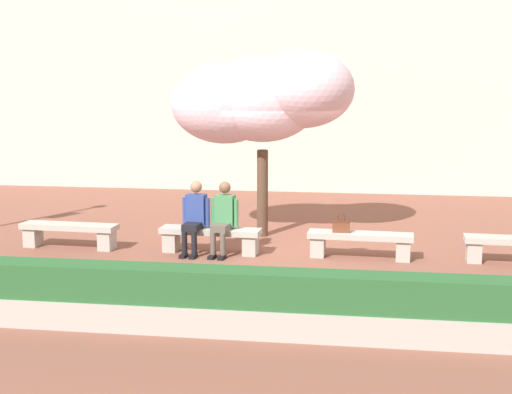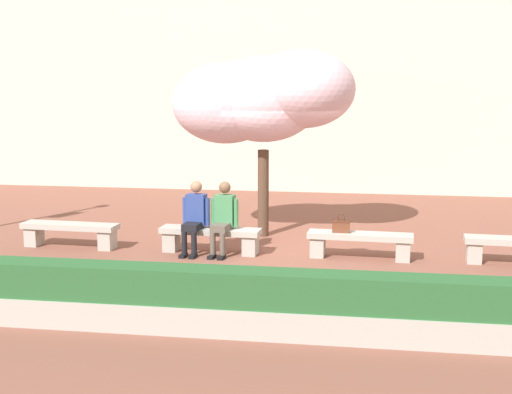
{
  "view_description": "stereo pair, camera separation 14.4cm",
  "coord_description": "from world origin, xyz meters",
  "px_view_note": "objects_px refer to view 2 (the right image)",
  "views": [
    {
      "loc": [
        1.3,
        -12.17,
        3.07
      ],
      "look_at": [
        -0.53,
        0.2,
        1.0
      ],
      "focal_mm": 50.0,
      "sensor_mm": 36.0,
      "label": 1
    },
    {
      "loc": [
        1.44,
        -12.15,
        3.07
      ],
      "look_at": [
        -0.53,
        0.2,
        1.0
      ],
      "focal_mm": 50.0,
      "sensor_mm": 36.0,
      "label": 2
    }
  ],
  "objects_px": {
    "stone_bench_west_end": "(70,231)",
    "stone_bench_near_west": "(210,236)",
    "handbag": "(341,225)",
    "stone_bench_center": "(360,241)",
    "person_seated_left": "(195,215)",
    "person_seated_right": "(223,215)",
    "cherry_tree_main": "(264,98)"
  },
  "relations": [
    {
      "from": "stone_bench_west_end",
      "to": "cherry_tree_main",
      "type": "distance_m",
      "value": 4.45
    },
    {
      "from": "person_seated_left",
      "to": "stone_bench_near_west",
      "type": "bearing_deg",
      "value": 11.26
    },
    {
      "from": "handbag",
      "to": "cherry_tree_main",
      "type": "xyz_separation_m",
      "value": [
        -1.59,
        1.59,
        2.14
      ]
    },
    {
      "from": "stone_bench_west_end",
      "to": "cherry_tree_main",
      "type": "height_order",
      "value": "cherry_tree_main"
    },
    {
      "from": "cherry_tree_main",
      "to": "stone_bench_near_west",
      "type": "bearing_deg",
      "value": -114.59
    },
    {
      "from": "person_seated_right",
      "to": "handbag",
      "type": "bearing_deg",
      "value": 1.58
    },
    {
      "from": "stone_bench_near_west",
      "to": "person_seated_right",
      "type": "distance_m",
      "value": 0.47
    },
    {
      "from": "person_seated_right",
      "to": "handbag",
      "type": "relative_size",
      "value": 3.81
    },
    {
      "from": "person_seated_right",
      "to": "cherry_tree_main",
      "type": "height_order",
      "value": "cherry_tree_main"
    },
    {
      "from": "stone_bench_west_end",
      "to": "stone_bench_center",
      "type": "relative_size",
      "value": 1.0
    },
    {
      "from": "person_seated_right",
      "to": "stone_bench_near_west",
      "type": "bearing_deg",
      "value": 168.03
    },
    {
      "from": "stone_bench_west_end",
      "to": "person_seated_left",
      "type": "xyz_separation_m",
      "value": [
        2.38,
        -0.05,
        0.39
      ]
    },
    {
      "from": "cherry_tree_main",
      "to": "handbag",
      "type": "bearing_deg",
      "value": -44.95
    },
    {
      "from": "handbag",
      "to": "stone_bench_west_end",
      "type": "bearing_deg",
      "value": -179.95
    },
    {
      "from": "stone_bench_center",
      "to": "cherry_tree_main",
      "type": "bearing_deg",
      "value": 140.37
    },
    {
      "from": "stone_bench_near_west",
      "to": "cherry_tree_main",
      "type": "distance_m",
      "value": 2.98
    },
    {
      "from": "person_seated_left",
      "to": "person_seated_right",
      "type": "xyz_separation_m",
      "value": [
        0.52,
        0.0,
        0.0
      ]
    },
    {
      "from": "stone_bench_west_end",
      "to": "person_seated_left",
      "type": "distance_m",
      "value": 2.42
    },
    {
      "from": "stone_bench_near_west",
      "to": "stone_bench_center",
      "type": "bearing_deg",
      "value": 0.0
    },
    {
      "from": "stone_bench_west_end",
      "to": "stone_bench_center",
      "type": "height_order",
      "value": "same"
    },
    {
      "from": "person_seated_right",
      "to": "cherry_tree_main",
      "type": "relative_size",
      "value": 0.35
    },
    {
      "from": "stone_bench_near_west",
      "to": "person_seated_right",
      "type": "height_order",
      "value": "person_seated_right"
    },
    {
      "from": "stone_bench_west_end",
      "to": "stone_bench_center",
      "type": "distance_m",
      "value": 5.3
    },
    {
      "from": "handbag",
      "to": "cherry_tree_main",
      "type": "distance_m",
      "value": 3.1
    },
    {
      "from": "stone_bench_center",
      "to": "person_seated_left",
      "type": "xyz_separation_m",
      "value": [
        -2.92,
        -0.05,
        0.39
      ]
    },
    {
      "from": "stone_bench_west_end",
      "to": "stone_bench_near_west",
      "type": "bearing_deg",
      "value": -0.0
    },
    {
      "from": "stone_bench_west_end",
      "to": "person_seated_right",
      "type": "height_order",
      "value": "person_seated_right"
    },
    {
      "from": "stone_bench_near_west",
      "to": "person_seated_left",
      "type": "xyz_separation_m",
      "value": [
        -0.27,
        -0.05,
        0.39
      ]
    },
    {
      "from": "handbag",
      "to": "stone_bench_near_west",
      "type": "bearing_deg",
      "value": -179.9
    },
    {
      "from": "stone_bench_near_west",
      "to": "handbag",
      "type": "height_order",
      "value": "handbag"
    },
    {
      "from": "stone_bench_west_end",
      "to": "person_seated_right",
      "type": "xyz_separation_m",
      "value": [
        2.9,
        -0.05,
        0.39
      ]
    },
    {
      "from": "stone_bench_near_west",
      "to": "person_seated_left",
      "type": "relative_size",
      "value": 1.41
    }
  ]
}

